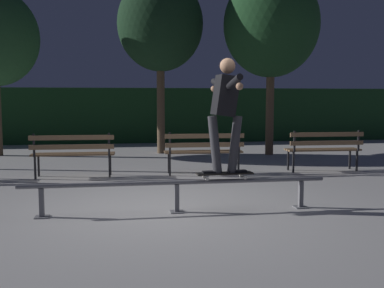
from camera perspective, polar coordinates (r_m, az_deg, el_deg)
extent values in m
plane|color=#ADAAA8|center=(6.40, -2.16, -8.15)|extent=(90.00, 90.00, 0.00)
cube|color=#193D1E|center=(16.33, -6.26, 3.66)|extent=(24.00, 1.20, 1.93)
cylinder|color=slate|center=(6.10, -1.94, -4.90)|extent=(4.17, 0.06, 0.06)
cube|color=slate|center=(6.20, -18.54, -7.11)|extent=(0.06, 0.06, 0.38)
cube|color=slate|center=(6.24, -18.49, -8.76)|extent=(0.18, 0.18, 0.01)
cube|color=slate|center=(6.15, -1.93, -6.92)|extent=(0.06, 0.06, 0.38)
cube|color=slate|center=(6.19, -1.93, -8.58)|extent=(0.18, 0.18, 0.01)
cube|color=slate|center=(6.59, 13.64, -6.22)|extent=(0.06, 0.06, 0.38)
cube|color=slate|center=(6.63, 13.60, -7.77)|extent=(0.18, 0.18, 0.01)
cube|color=black|center=(6.19, 4.16, -3.73)|extent=(0.79, 0.23, 0.02)
cube|color=black|center=(6.19, 4.16, -3.64)|extent=(0.77, 0.22, 0.00)
cube|color=#9E9EA3|center=(6.27, 6.51, -3.80)|extent=(0.06, 0.17, 0.02)
cube|color=#9E9EA3|center=(6.13, 1.76, -3.98)|extent=(0.06, 0.17, 0.02)
cylinder|color=beige|center=(6.20, 6.72, -4.24)|extent=(0.05, 0.03, 0.05)
cylinder|color=beige|center=(6.35, 6.29, -4.00)|extent=(0.05, 0.03, 0.05)
cylinder|color=beige|center=(6.06, 1.93, -4.43)|extent=(0.05, 0.03, 0.05)
cylinder|color=beige|center=(6.22, 1.60, -4.18)|extent=(0.05, 0.03, 0.05)
cube|color=black|center=(6.24, 5.76, -3.45)|extent=(0.26, 0.11, 0.03)
cube|color=black|center=(6.15, 2.54, -3.57)|extent=(0.26, 0.11, 0.03)
cylinder|color=#333338|center=(6.18, 5.44, -0.03)|extent=(0.21, 0.13, 0.79)
cylinder|color=#333338|center=(6.11, 2.92, -0.08)|extent=(0.21, 0.13, 0.79)
cube|color=black|center=(6.11, 4.23, 6.11)|extent=(0.35, 0.37, 0.57)
cylinder|color=black|center=(5.75, 5.24, 7.73)|extent=(0.11, 0.61, 0.21)
cylinder|color=black|center=(6.48, 3.36, 7.51)|extent=(0.11, 0.61, 0.21)
sphere|color=#A37556|center=(5.48, 6.06, 7.30)|extent=(0.09, 0.09, 0.09)
sphere|color=#A37556|center=(6.75, 2.77, 7.01)|extent=(0.09, 0.09, 0.09)
sphere|color=#A37556|center=(6.14, 4.54, 9.85)|extent=(0.21, 0.21, 0.21)
cube|color=black|center=(9.27, -10.32, -2.54)|extent=(0.04, 0.04, 0.44)
cube|color=black|center=(8.95, -10.42, -2.83)|extent=(0.04, 0.04, 0.44)
cube|color=black|center=(8.86, -10.48, -0.05)|extent=(0.04, 0.04, 0.44)
cube|color=black|center=(9.45, -18.88, -2.60)|extent=(0.04, 0.04, 0.44)
cube|color=black|center=(9.14, -19.28, -2.88)|extent=(0.04, 0.04, 0.44)
cube|color=black|center=(9.04, -19.43, -0.16)|extent=(0.04, 0.04, 0.44)
cube|color=brown|center=(9.28, -14.69, -1.14)|extent=(1.60, 0.13, 0.04)
cube|color=brown|center=(9.14, -14.80, -1.24)|extent=(1.60, 0.13, 0.04)
cube|color=brown|center=(9.00, -14.92, -1.35)|extent=(1.60, 0.13, 0.04)
cube|color=brown|center=(8.92, -15.00, -0.37)|extent=(1.60, 0.07, 0.09)
cube|color=brown|center=(8.90, -15.03, 0.78)|extent=(1.60, 0.07, 0.09)
cube|color=black|center=(9.55, 5.48, -2.23)|extent=(0.04, 0.04, 0.44)
cube|color=black|center=(9.24, 5.92, -2.49)|extent=(0.04, 0.04, 0.44)
cube|color=black|center=(9.15, 6.00, 0.20)|extent=(0.04, 0.04, 0.44)
cube|color=black|center=(9.34, -2.98, -2.38)|extent=(0.04, 0.04, 0.44)
cube|color=black|center=(9.03, -2.83, -2.67)|extent=(0.04, 0.04, 0.44)
cube|color=black|center=(8.93, -2.82, 0.09)|extent=(0.04, 0.04, 0.44)
cube|color=brown|center=(9.37, 1.32, -0.89)|extent=(1.60, 0.13, 0.04)
cube|color=brown|center=(9.23, 1.45, -0.98)|extent=(1.60, 0.13, 0.04)
cube|color=brown|center=(9.10, 1.58, -1.09)|extent=(1.60, 0.13, 0.04)
cube|color=brown|center=(9.01, 1.65, -0.12)|extent=(1.60, 0.07, 0.09)
cube|color=brown|center=(8.99, 1.66, 1.03)|extent=(1.60, 0.07, 0.09)
cube|color=black|center=(10.49, 19.38, -1.81)|extent=(0.04, 0.04, 0.44)
cube|color=black|center=(10.21, 20.19, -2.04)|extent=(0.04, 0.04, 0.44)
cube|color=black|center=(10.13, 20.37, 0.40)|extent=(0.04, 0.04, 0.44)
cube|color=black|center=(9.94, 12.11, -2.02)|extent=(0.04, 0.04, 0.44)
cube|color=black|center=(9.64, 12.74, -2.26)|extent=(0.04, 0.04, 0.44)
cube|color=black|center=(9.56, 12.88, 0.32)|extent=(0.04, 0.04, 0.44)
cube|color=brown|center=(10.15, 15.92, -0.60)|extent=(1.60, 0.13, 0.04)
cube|color=brown|center=(10.02, 16.24, -0.68)|extent=(1.60, 0.13, 0.04)
cube|color=brown|center=(9.90, 16.56, -0.77)|extent=(1.60, 0.13, 0.04)
cube|color=brown|center=(9.82, 16.75, 0.12)|extent=(1.60, 0.07, 0.09)
cube|color=brown|center=(9.80, 16.78, 1.17)|extent=(1.60, 0.07, 0.09)
cylinder|color=brown|center=(12.59, 9.84, 4.21)|extent=(0.22, 0.22, 2.45)
ellipsoid|color=#193D1E|center=(12.75, 10.03, 14.71)|extent=(2.59, 2.59, 2.85)
cylinder|color=brown|center=(12.77, -3.98, 4.66)|extent=(0.22, 0.22, 2.61)
ellipsoid|color=black|center=(12.94, -4.05, 14.97)|extent=(2.38, 2.38, 2.62)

